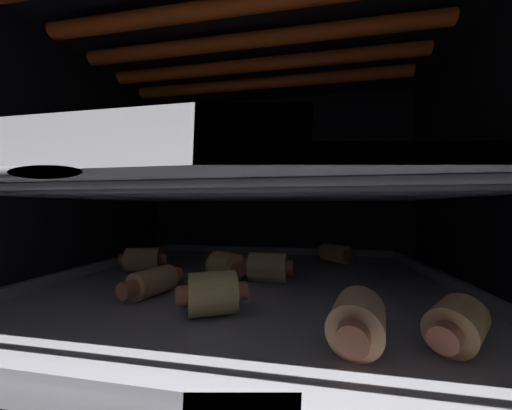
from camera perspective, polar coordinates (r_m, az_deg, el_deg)
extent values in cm
cube|color=black|center=(34.43, -1.10, -34.63)|extent=(50.68, 47.87, 1.20)
cube|color=black|center=(51.55, 4.13, 0.52)|extent=(50.68, 1.20, 39.21)
cube|color=black|center=(41.32, -37.01, 0.84)|extent=(1.20, 45.47, 39.21)
cube|color=black|center=(35.41, -1.09, 36.05)|extent=(50.68, 47.87, 1.20)
cylinder|color=#F25919|center=(29.47, -3.52, 36.39)|extent=(38.62, 1.57, 1.57)
cylinder|color=#F25919|center=(33.51, -1.09, 31.38)|extent=(38.62, 1.57, 1.57)
cylinder|color=#F25919|center=(37.77, 0.63, 27.45)|extent=(38.62, 1.57, 1.57)
cylinder|color=#F25919|center=(42.20, 1.91, 24.32)|extent=(38.62, 1.57, 1.57)
cylinder|color=slate|center=(40.83, -35.10, -13.02)|extent=(0.73, 44.56, 0.73)
cylinder|color=slate|center=(33.86, 41.93, -15.66)|extent=(0.73, 44.56, 0.73)
cylinder|color=slate|center=(16.26, -14.54, -33.85)|extent=(45.42, 0.73, 0.73)
cylinder|color=slate|center=(19.84, -8.40, -27.26)|extent=(45.42, 0.73, 0.73)
cylinder|color=slate|center=(23.72, -4.62, -22.61)|extent=(45.42, 0.73, 0.73)
cylinder|color=slate|center=(27.78, -2.07, -19.24)|extent=(45.42, 0.73, 0.73)
cylinder|color=slate|center=(31.94, -0.26, -16.72)|extent=(45.42, 0.73, 0.73)
cylinder|color=slate|center=(36.17, 1.11, -14.77)|extent=(45.42, 0.73, 0.73)
cylinder|color=slate|center=(40.45, 2.17, -13.22)|extent=(45.42, 0.73, 0.73)
cylinder|color=slate|center=(44.77, 3.02, -11.97)|extent=(45.42, 0.73, 0.73)
cylinder|color=slate|center=(49.11, 3.71, -10.94)|extent=(45.42, 0.73, 0.73)
cube|color=gray|center=(29.65, -1.10, -16.62)|extent=(40.07, 37.00, 0.65)
cube|color=gray|center=(13.54, -19.91, -33.51)|extent=(40.07, 0.80, 1.08)
cube|color=gray|center=(46.93, 3.42, -9.50)|extent=(40.07, 0.80, 1.08)
cube|color=gray|center=(38.42, -31.82, -11.47)|extent=(0.80, 37.00, 1.08)
cube|color=gray|center=(32.03, 37.08, -13.70)|extent=(0.80, 37.00, 1.08)
cylinder|color=tan|center=(29.44, 2.49, -12.99)|extent=(3.93, 3.11, 3.07)
cylinder|color=#9E563D|center=(29.19, 7.08, -13.10)|extent=(0.73, 1.79, 1.78)
cylinder|color=#9E563D|center=(29.86, -2.00, -12.81)|extent=(0.73, 1.79, 1.78)
cylinder|color=tan|center=(17.74, 20.53, -21.76)|extent=(3.82, 4.39, 2.95)
cylinder|color=#9E563D|center=(19.96, 21.15, -19.29)|extent=(1.82, 1.37, 1.62)
cylinder|color=#9E563D|center=(15.57, 19.70, -24.93)|extent=(1.82, 1.37, 1.62)
cylinder|color=tan|center=(26.92, -20.90, -14.87)|extent=(3.40, 4.45, 2.42)
cylinder|color=#9E563D|center=(25.30, -25.34, -15.81)|extent=(1.72, 1.54, 1.45)
cylinder|color=#9E563D|center=(28.68, -17.02, -13.98)|extent=(1.72, 1.54, 1.45)
cylinder|color=tan|center=(20.30, 36.55, -19.41)|extent=(4.34, 4.58, 2.62)
cylinder|color=#9E563D|center=(22.58, 37.74, -17.42)|extent=(1.79, 1.73, 1.40)
cylinder|color=#9E563D|center=(18.06, 35.03, -21.88)|extent=(1.79, 1.73, 1.40)
cylinder|color=tan|center=(30.03, -6.33, -12.72)|extent=(4.12, 4.17, 3.09)
cylinder|color=#9E563D|center=(31.42, -8.71, -12.16)|extent=(1.49, 1.73, 1.53)
cylinder|color=#9E563D|center=(28.70, -3.71, -13.30)|extent=(1.49, 1.73, 1.53)
cylinder|color=tan|center=(41.02, 16.30, -9.76)|extent=(4.61, 4.61, 2.55)
cylinder|color=#9E563D|center=(42.59, 13.70, -9.42)|extent=(1.72, 1.72, 1.49)
cylinder|color=#9E563D|center=(39.54, 19.11, -10.11)|extent=(1.72, 1.72, 1.49)
cylinder|color=tan|center=(21.25, -9.20, -17.86)|extent=(4.47, 4.33, 3.15)
cylinder|color=#9E563D|center=(21.15, -15.33, -17.93)|extent=(1.40, 1.66, 1.42)
cylinder|color=#9E563D|center=(21.57, -3.20, -17.59)|extent=(1.40, 1.66, 1.42)
cylinder|color=tan|center=(36.88, -22.53, -10.55)|extent=(4.58, 3.75, 2.88)
cylinder|color=#9E563D|center=(37.74, -26.09, -10.30)|extent=(1.18, 1.52, 1.35)
cylinder|color=#9E563D|center=(36.16, -18.81, -10.76)|extent=(1.18, 1.52, 1.35)
cylinder|color=slate|center=(39.85, -35.03, 1.52)|extent=(0.51, 44.56, 0.51)
cylinder|color=slate|center=(32.68, 41.84, 1.96)|extent=(0.51, 44.56, 0.51)
cylinder|color=slate|center=(10.25, -23.77, 6.88)|extent=(45.42, 0.51, 0.51)
cylinder|color=slate|center=(15.15, -11.78, 4.49)|extent=(45.42, 0.51, 0.51)
cylinder|color=slate|center=(20.40, -5.83, 3.22)|extent=(45.42, 0.51, 0.51)
cylinder|color=slate|center=(25.78, -2.34, 2.46)|extent=(45.42, 0.51, 0.51)
cylinder|color=slate|center=(31.23, -0.06, 1.95)|extent=(45.42, 0.51, 0.51)
cylinder|color=slate|center=(36.72, 1.53, 1.60)|extent=(45.42, 0.51, 0.51)
cylinder|color=slate|center=(42.22, 2.71, 1.33)|extent=(45.42, 0.51, 0.51)
cylinder|color=slate|center=(47.75, 3.62, 1.13)|extent=(45.42, 0.51, 0.51)
cube|color=silver|center=(28.54, -1.09, 3.60)|extent=(40.07, 37.00, 0.90)
cube|color=silver|center=(11.78, -19.78, 15.20)|extent=(40.07, 0.80, 1.42)
cube|color=silver|center=(46.45, 3.41, 3.49)|extent=(40.07, 0.80, 1.42)
cube|color=silver|center=(37.83, -31.75, 4.44)|extent=(0.80, 37.00, 1.42)
cube|color=silver|center=(31.33, 36.99, 5.47)|extent=(0.80, 37.00, 1.42)
cylinder|color=tan|center=(33.02, -11.24, 6.42)|extent=(3.86, 3.79, 2.95)
cylinder|color=#9E563D|center=(31.82, -13.61, 6.69)|extent=(1.66, 1.33, 1.46)
cylinder|color=#9E563D|center=(34.27, -9.05, 6.17)|extent=(1.66, 1.33, 1.46)
cylinder|color=tan|center=(41.85, 23.87, 4.79)|extent=(3.40, 3.03, 2.65)
cylinder|color=#9E563D|center=(41.69, 21.01, 4.81)|extent=(1.27, 1.55, 1.41)
cylinder|color=#9E563D|center=(42.10, 26.70, 4.77)|extent=(1.27, 1.55, 1.41)
cylinder|color=tan|center=(38.81, -3.60, 5.20)|extent=(3.92, 3.63, 2.69)
cylinder|color=#9E563D|center=(38.65, -6.42, 5.22)|extent=(1.11, 1.64, 1.52)
cylinder|color=#9E563D|center=(39.06, -0.81, 5.16)|extent=(1.11, 1.64, 1.52)
cylinder|color=tan|center=(42.96, 4.34, 4.49)|extent=(2.55, 3.91, 2.44)
cylinder|color=#9E563D|center=(40.68, 3.90, 4.76)|extent=(1.47, 0.80, 1.45)
cylinder|color=#9E563D|center=(45.23, 4.74, 4.24)|extent=(1.47, 0.80, 1.45)
cylinder|color=tan|center=(39.18, -20.00, 5.51)|extent=(3.57, 3.68, 3.15)
cylinder|color=#9E563D|center=(40.60, -22.22, 5.31)|extent=(1.47, 1.78, 1.58)
cylinder|color=#9E563D|center=(37.82, -17.62, 5.72)|extent=(1.47, 1.78, 1.58)
cylinder|color=tan|center=(42.05, -14.61, 5.10)|extent=(4.28, 4.29, 3.17)
cylinder|color=#9E563D|center=(43.61, -16.10, 4.91)|extent=(1.49, 1.94, 1.84)
cylinder|color=#9E563D|center=(40.52, -13.01, 5.31)|extent=(1.49, 1.94, 1.84)
cylinder|color=tan|center=(28.62, -33.66, 7.55)|extent=(4.30, 3.52, 2.96)
cylinder|color=#9E563D|center=(27.33, -29.56, 7.91)|extent=(1.10, 1.85, 1.74)
cylinder|color=#9E563D|center=(30.04, -37.38, 7.19)|extent=(1.10, 1.85, 1.74)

